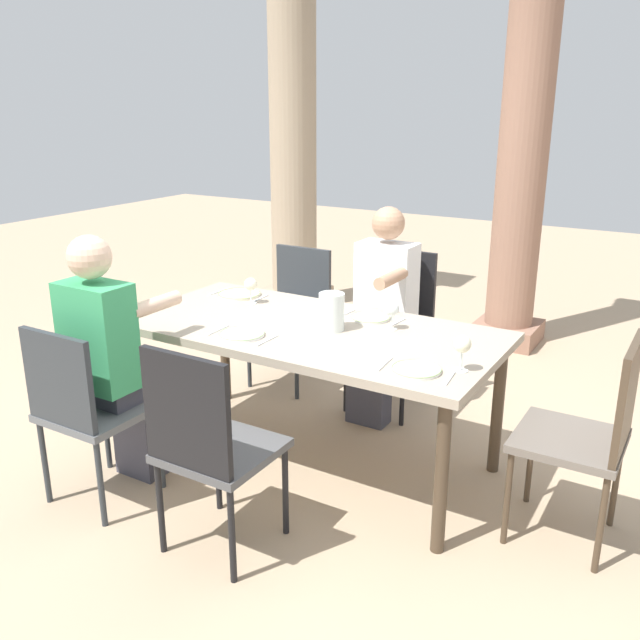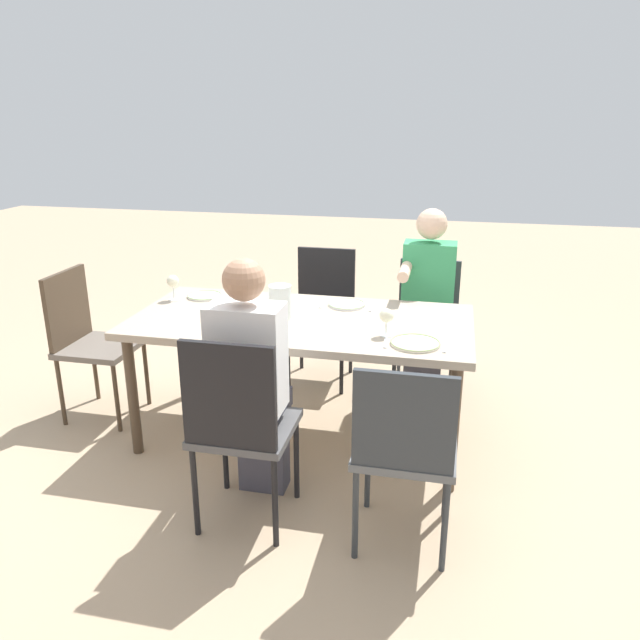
# 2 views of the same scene
# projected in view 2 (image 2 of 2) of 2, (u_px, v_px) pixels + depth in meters

# --- Properties ---
(ground_plane) EXTENTS (16.00, 16.00, 0.00)m
(ground_plane) POSITION_uv_depth(u_px,v_px,m) (302.00, 435.00, 3.76)
(ground_plane) COLOR tan
(dining_table) EXTENTS (1.93, 0.94, 0.75)m
(dining_table) POSITION_uv_depth(u_px,v_px,m) (301.00, 329.00, 3.53)
(dining_table) COLOR tan
(dining_table) RESTS_ON ground
(chair_west_north) EXTENTS (0.44, 0.44, 0.91)m
(chair_west_north) POSITION_uv_depth(u_px,v_px,m) (405.00, 444.00, 2.62)
(chair_west_north) COLOR #5B5E61
(chair_west_north) RESTS_ON ground
(chair_west_south) EXTENTS (0.44, 0.44, 0.90)m
(chair_west_south) POSITION_uv_depth(u_px,v_px,m) (427.00, 317.00, 4.28)
(chair_west_south) COLOR #5B5E61
(chair_west_south) RESTS_ON ground
(chair_mid_north) EXTENTS (0.44, 0.44, 0.97)m
(chair_mid_north) POSITION_uv_depth(u_px,v_px,m) (239.00, 421.00, 2.76)
(chair_mid_north) COLOR #4F4F50
(chair_mid_north) RESTS_ON ground
(chair_mid_south) EXTENTS (0.44, 0.44, 0.94)m
(chair_mid_south) POSITION_uv_depth(u_px,v_px,m) (323.00, 308.00, 4.42)
(chair_mid_south) COLOR #4F4F50
(chair_mid_south) RESTS_ON ground
(chair_head_east) EXTENTS (0.44, 0.44, 0.94)m
(chair_head_east) POSITION_uv_depth(u_px,v_px,m) (87.00, 335.00, 3.86)
(chair_head_east) COLOR #6A6158
(chair_head_east) RESTS_ON ground
(diner_woman_green) EXTENTS (0.35, 0.49, 1.27)m
(diner_woman_green) POSITION_uv_depth(u_px,v_px,m) (252.00, 378.00, 2.91)
(diner_woman_green) COLOR #3F3F4C
(diner_woman_green) RESTS_ON ground
(diner_man_white) EXTENTS (0.35, 0.49, 1.29)m
(diner_man_white) POSITION_uv_depth(u_px,v_px,m) (427.00, 301.00, 4.05)
(diner_man_white) COLOR #3F3F4C
(diner_man_white) RESTS_ON ground
(plate_0) EXTENTS (0.25, 0.25, 0.02)m
(plate_0) POSITION_uv_depth(u_px,v_px,m) (415.00, 343.00, 3.11)
(plate_0) COLOR silver
(plate_0) RESTS_ON dining_table
(wine_glass_0) EXTENTS (0.07, 0.07, 0.15)m
(wine_glass_0) POSITION_uv_depth(u_px,v_px,m) (387.00, 316.00, 3.20)
(wine_glass_0) COLOR white
(wine_glass_0) RESTS_ON dining_table
(fork_0) EXTENTS (0.02, 0.17, 0.01)m
(fork_0) POSITION_uv_depth(u_px,v_px,m) (445.00, 346.00, 3.08)
(fork_0) COLOR silver
(fork_0) RESTS_ON dining_table
(spoon_0) EXTENTS (0.03, 0.17, 0.01)m
(spoon_0) POSITION_uv_depth(u_px,v_px,m) (386.00, 342.00, 3.14)
(spoon_0) COLOR silver
(spoon_0) RESTS_ON dining_table
(plate_1) EXTENTS (0.22, 0.22, 0.02)m
(plate_1) POSITION_uv_depth(u_px,v_px,m) (347.00, 304.00, 3.73)
(plate_1) COLOR white
(plate_1) RESTS_ON dining_table
(fork_1) EXTENTS (0.02, 0.17, 0.01)m
(fork_1) POSITION_uv_depth(u_px,v_px,m) (371.00, 307.00, 3.70)
(fork_1) COLOR silver
(fork_1) RESTS_ON dining_table
(spoon_1) EXTENTS (0.02, 0.17, 0.01)m
(spoon_1) POSITION_uv_depth(u_px,v_px,m) (323.00, 304.00, 3.76)
(spoon_1) COLOR silver
(spoon_1) RESTS_ON dining_table
(plate_2) EXTENTS (0.21, 0.21, 0.02)m
(plate_2) POSITION_uv_depth(u_px,v_px,m) (252.00, 330.00, 3.30)
(plate_2) COLOR white
(plate_2) RESTS_ON dining_table
(wine_glass_2) EXTENTS (0.07, 0.07, 0.14)m
(wine_glass_2) POSITION_uv_depth(u_px,v_px,m) (228.00, 306.00, 3.39)
(wine_glass_2) COLOR white
(wine_glass_2) RESTS_ON dining_table
(fork_2) EXTENTS (0.02, 0.17, 0.01)m
(fork_2) POSITION_uv_depth(u_px,v_px,m) (279.00, 333.00, 3.27)
(fork_2) COLOR silver
(fork_2) RESTS_ON dining_table
(spoon_2) EXTENTS (0.03, 0.17, 0.01)m
(spoon_2) POSITION_uv_depth(u_px,v_px,m) (226.00, 329.00, 3.33)
(spoon_2) COLOR silver
(spoon_2) RESTS_ON dining_table
(plate_3) EXTENTS (0.22, 0.22, 0.02)m
(plate_3) POSITION_uv_depth(u_px,v_px,m) (205.00, 296.00, 3.91)
(plate_3) COLOR white
(plate_3) RESTS_ON dining_table
(wine_glass_3) EXTENTS (0.08, 0.08, 0.16)m
(wine_glass_3) POSITION_uv_depth(u_px,v_px,m) (173.00, 282.00, 3.81)
(wine_glass_3) COLOR white
(wine_glass_3) RESTS_ON dining_table
(fork_3) EXTENTS (0.03, 0.17, 0.01)m
(fork_3) POSITION_uv_depth(u_px,v_px,m) (227.00, 298.00, 3.88)
(fork_3) COLOR silver
(fork_3) RESTS_ON dining_table
(spoon_3) EXTENTS (0.04, 0.17, 0.01)m
(spoon_3) POSITION_uv_depth(u_px,v_px,m) (183.00, 295.00, 3.94)
(spoon_3) COLOR silver
(spoon_3) RESTS_ON dining_table
(water_pitcher) EXTENTS (0.13, 0.13, 0.19)m
(water_pitcher) POSITION_uv_depth(u_px,v_px,m) (280.00, 303.00, 3.49)
(water_pitcher) COLOR white
(water_pitcher) RESTS_ON dining_table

